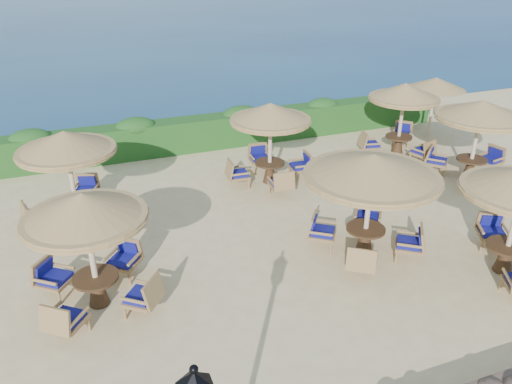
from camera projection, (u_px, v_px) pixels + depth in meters
name	position (u px, v px, depth m)	size (l,w,h in m)	color
ground	(312.00, 233.00, 13.39)	(120.00, 120.00, 0.00)	beige
sea	(96.00, 0.00, 72.16)	(160.00, 160.00, 0.00)	navy
hedge	(229.00, 130.00, 19.17)	(18.00, 0.90, 1.20)	#174215
extra_parasol	(436.00, 84.00, 19.27)	(2.30, 2.30, 2.41)	beige
cafe_set_0	(88.00, 234.00, 9.99)	(2.64, 2.64, 2.65)	beige
cafe_set_1	(371.00, 183.00, 11.71)	(3.26, 3.26, 2.65)	beige
cafe_set_3	(68.00, 159.00, 13.18)	(2.74, 2.74, 2.65)	beige
cafe_set_4	(270.00, 131.00, 15.55)	(2.84, 2.84, 2.65)	beige
cafe_set_5	(403.00, 106.00, 17.72)	(2.69, 2.70, 2.65)	beige
cafe_set_6	(479.00, 123.00, 15.74)	(2.86, 2.85, 2.65)	beige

